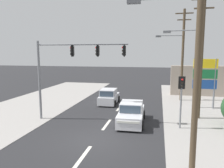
% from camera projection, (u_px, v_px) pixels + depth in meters
% --- Properties ---
extents(ground_plane, '(140.00, 140.00, 0.00)m').
position_uv_depth(ground_plane, '(95.00, 141.00, 12.76)').
color(ground_plane, '#28282B').
extents(lane_dash_near, '(0.20, 2.40, 0.01)m').
position_uv_depth(lane_dash_near, '(83.00, 156.00, 10.82)').
color(lane_dash_near, silver).
rests_on(lane_dash_near, ground).
extents(lane_dash_mid, '(0.20, 2.40, 0.01)m').
position_uv_depth(lane_dash_mid, '(107.00, 124.00, 15.66)').
color(lane_dash_mid, silver).
rests_on(lane_dash_mid, ground).
extents(lane_dash_far, '(0.20, 2.40, 0.01)m').
position_uv_depth(lane_dash_far, '(119.00, 108.00, 20.50)').
color(lane_dash_far, silver).
rests_on(lane_dash_far, ground).
extents(kerb_left_verge, '(8.00, 40.00, 0.02)m').
position_uv_depth(kerb_left_verge, '(12.00, 114.00, 18.41)').
color(kerb_left_verge, '#A39E99').
rests_on(kerb_left_verge, ground).
extents(utility_pole_foreground_right, '(3.78, 0.32, 10.07)m').
position_uv_depth(utility_pole_foreground_right, '(195.00, 45.00, 8.71)').
color(utility_pole_foreground_right, '#4C3D2B').
rests_on(utility_pole_foreground_right, ground).
extents(utility_pole_midground_right, '(3.77, 0.68, 9.46)m').
position_uv_depth(utility_pole_midground_right, '(200.00, 53.00, 16.51)').
color(utility_pole_midground_right, '#4C3D2B').
rests_on(utility_pole_midground_right, ground).
extents(utility_pole_background_right, '(3.78, 0.59, 9.63)m').
position_uv_depth(utility_pole_background_right, '(181.00, 52.00, 23.08)').
color(utility_pole_background_right, '#4C3D2B').
rests_on(utility_pole_background_right, ground).
extents(traffic_signal_mast, '(6.89, 0.53, 6.00)m').
position_uv_depth(traffic_signal_mast, '(68.00, 63.00, 16.05)').
color(traffic_signal_mast, slate).
rests_on(traffic_signal_mast, ground).
extents(pedestal_signal_right_kerb, '(0.44, 0.30, 3.56)m').
position_uv_depth(pedestal_signal_right_kerb, '(181.00, 93.00, 14.53)').
color(pedestal_signal_right_kerb, slate).
rests_on(pedestal_signal_right_kerb, ground).
extents(shopping_plaza_sign, '(2.10, 0.16, 4.60)m').
position_uv_depth(shopping_plaza_sign, '(205.00, 76.00, 19.94)').
color(shopping_plaza_sign, slate).
rests_on(shopping_plaza_sign, ground).
extents(shopfront_wall_far, '(12.00, 1.00, 3.60)m').
position_uv_depth(shopfront_wall_far, '(223.00, 81.00, 25.70)').
color(shopfront_wall_far, '#A39384').
rests_on(shopfront_wall_far, ground).
extents(sedan_crossing_left, '(1.99, 4.29, 1.56)m').
position_uv_depth(sedan_crossing_left, '(131.00, 114.00, 15.93)').
color(sedan_crossing_left, silver).
rests_on(sedan_crossing_left, ground).
extents(hatchback_oncoming_near, '(1.85, 3.67, 1.53)m').
position_uv_depth(hatchback_oncoming_near, '(109.00, 97.00, 22.10)').
color(hatchback_oncoming_near, silver).
rests_on(hatchback_oncoming_near, ground).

